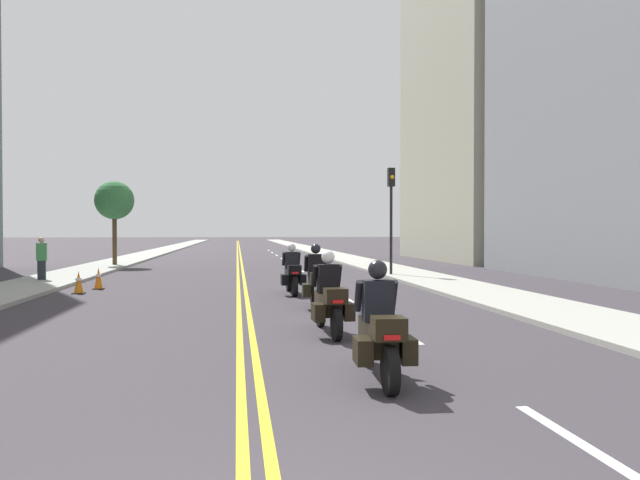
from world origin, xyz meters
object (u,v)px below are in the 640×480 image
Objects in this scene: motorcycle_3 at (292,274)px; pedestrian_1 at (42,259)px; motorcycle_2 at (316,282)px; motorcycle_1 at (329,300)px; traffic_light_near at (391,202)px; traffic_cone_1 at (99,278)px; motorcycle_0 at (379,333)px; traffic_cone_0 at (79,282)px; street_tree_0 at (114,201)px.

pedestrian_1 is at bearing 148.11° from motorcycle_3.
motorcycle_1 is at bearing -92.22° from motorcycle_2.
traffic_light_near is (4.90, 6.25, 2.61)m from motorcycle_3.
motorcycle_3 is 8.36m from traffic_light_near.
traffic_cone_1 is at bearing 121.13° from motorcycle_1.
motorcycle_1 is at bearing -56.33° from traffic_cone_1.
motorcycle_0 is 7.38m from motorcycle_2.
motorcycle_1 is 0.47× the size of traffic_light_near.
motorcycle_0 is at bearing -105.70° from traffic_light_near.
traffic_cone_1 is at bearing -55.03° from pedestrian_1.
motorcycle_3 is at bearing -128.05° from traffic_light_near.
pedestrian_1 is at bearing 122.77° from motorcycle_0.
traffic_light_near is (4.74, 16.87, 2.61)m from motorcycle_0.
motorcycle_0 is at bearing -68.58° from pedestrian_1.
motorcycle_2 is 8.25m from traffic_cone_0.
motorcycle_2 is 20.67m from street_tree_0.
traffic_cone_1 is 13.31m from street_tree_0.
motorcycle_1 is 3.07× the size of traffic_cone_0.
street_tree_0 is at bearing 145.95° from traffic_light_near.
traffic_light_near reaches higher than traffic_cone_1.
motorcycle_2 is 2.81× the size of traffic_cone_1.
motorcycle_1 is 10.65m from traffic_cone_0.
traffic_cone_0 is at bearing 150.05° from motorcycle_2.
motorcycle_1 is 11.61m from traffic_cone_1.
traffic_cone_1 is at bearing -80.97° from street_tree_0.
street_tree_0 is (0.71, 9.87, 2.74)m from pedestrian_1.
motorcycle_0 is 1.01× the size of motorcycle_1.
traffic_light_near reaches higher than motorcycle_0.
street_tree_0 is at bearing 108.15° from motorcycle_1.
traffic_cone_0 is at bearing -68.83° from pedestrian_1.
traffic_cone_0 is (-7.00, 4.35, -0.32)m from motorcycle_2.
motorcycle_3 is at bearing -21.46° from traffic_cone_1.
traffic_light_near is 14.25m from pedestrian_1.
motorcycle_1 is 14.49m from traffic_light_near.
traffic_cone_0 is at bearing -156.05° from traffic_light_near.
pedestrian_1 is at bearing 119.88° from traffic_cone_0.
traffic_cone_1 is 0.43× the size of pedestrian_1.
street_tree_0 reaches higher than motorcycle_3.
traffic_cone_0 is (-6.72, 8.26, -0.30)m from motorcycle_1.
motorcycle_0 reaches higher than traffic_cone_1.
motorcycle_2 is at bearing -51.08° from pedestrian_1.
traffic_cone_1 is 0.16× the size of street_tree_0.
traffic_cone_1 is (-6.40, 2.52, -0.27)m from motorcycle_3.
motorcycle_2 is (0.16, 7.38, 0.03)m from motorcycle_0.
traffic_cone_0 is 0.96× the size of traffic_cone_1.
motorcycle_1 is 1.00× the size of motorcycle_3.
pedestrian_1 reaches higher than traffic_cone_0.
traffic_light_near is (4.86, 13.40, 2.59)m from motorcycle_1.
motorcycle_2 is 0.95× the size of motorcycle_3.
motorcycle_3 is 10.61m from pedestrian_1.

